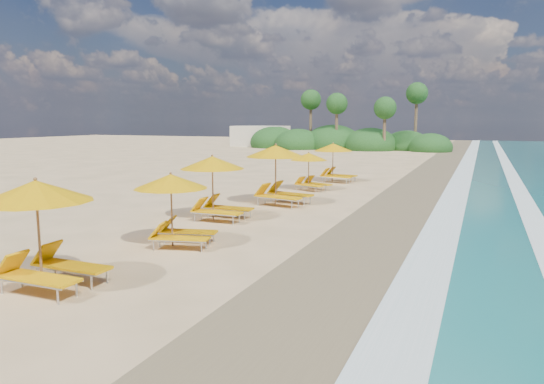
{
  "coord_description": "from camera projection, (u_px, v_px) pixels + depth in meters",
  "views": [
    {
      "loc": [
        6.62,
        -15.7,
        3.68
      ],
      "look_at": [
        0.0,
        0.0,
        1.2
      ],
      "focal_mm": 32.99,
      "sensor_mm": 36.0,
      "label": 1
    }
  ],
  "objects": [
    {
      "name": "station_2",
      "position": [
        177.0,
        205.0,
        14.5
      ],
      "size": [
        2.7,
        2.61,
        2.18
      ],
      "rotation": [
        0.0,
        0.0,
        0.25
      ],
      "color": "olive",
      "rests_on": "ground"
    },
    {
      "name": "station_6",
      "position": [
        336.0,
        160.0,
        29.54
      ],
      "size": [
        2.72,
        2.56,
        2.34
      ],
      "rotation": [
        0.0,
        0.0,
        -0.12
      ],
      "color": "olive",
      "rests_on": "ground"
    },
    {
      "name": "station_4",
      "position": [
        280.0,
        171.0,
        21.65
      ],
      "size": [
        3.18,
        3.04,
        2.65
      ],
      "rotation": [
        0.0,
        0.0,
        -0.18
      ],
      "color": "olive",
      "rests_on": "ground"
    },
    {
      "name": "station_5",
      "position": [
        311.0,
        169.0,
        26.11
      ],
      "size": [
        2.58,
        2.54,
        2.01
      ],
      "rotation": [
        0.0,
        0.0,
        -0.36
      ],
      "color": "olive",
      "rests_on": "ground"
    },
    {
      "name": "wet_sand",
      "position": [
        388.0,
        236.0,
        15.85
      ],
      "size": [
        4.0,
        160.0,
        0.01
      ],
      "primitive_type": "cube",
      "color": "olive",
      "rests_on": "ground"
    },
    {
      "name": "station_3",
      "position": [
        217.0,
        183.0,
        18.33
      ],
      "size": [
        2.6,
        2.39,
        2.41
      ],
      "rotation": [
        0.0,
        0.0,
        0.01
      ],
      "color": "olive",
      "rests_on": "ground"
    },
    {
      "name": "station_1",
      "position": [
        45.0,
        227.0,
        10.85
      ],
      "size": [
        2.62,
        2.41,
        2.45
      ],
      "rotation": [
        0.0,
        0.0,
        0.0
      ],
      "color": "olive",
      "rests_on": "ground"
    },
    {
      "name": "treeline",
      "position": [
        340.0,
        141.0,
        62.57
      ],
      "size": [
        25.8,
        8.8,
        9.74
      ],
      "color": "#163D14",
      "rests_on": "ground"
    },
    {
      "name": "surf_foam",
      "position": [
        480.0,
        244.0,
        14.81
      ],
      "size": [
        4.0,
        160.0,
        0.01
      ],
      "color": "white",
      "rests_on": "ground"
    },
    {
      "name": "ground",
      "position": [
        272.0,
        226.0,
        17.39
      ],
      "size": [
        160.0,
        160.0,
        0.0
      ],
      "primitive_type": "plane",
      "color": "#DAB580",
      "rests_on": "ground"
    },
    {
      "name": "beach_building",
      "position": [
        260.0,
        136.0,
        69.42
      ],
      "size": [
        7.0,
        5.0,
        2.8
      ],
      "primitive_type": "cube",
      "color": "beige",
      "rests_on": "ground"
    }
  ]
}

